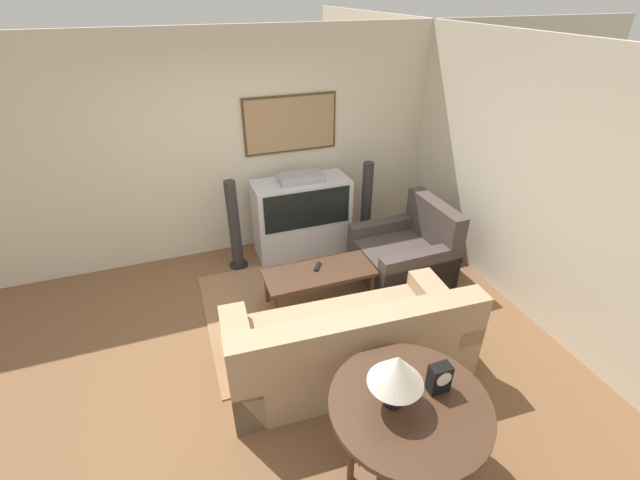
% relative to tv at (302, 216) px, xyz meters
% --- Properties ---
extents(ground_plane, '(12.00, 12.00, 0.00)m').
position_rel_tv_xyz_m(ground_plane, '(-0.74, -1.71, -0.51)').
color(ground_plane, brown).
extents(wall_back, '(12.00, 0.10, 2.70)m').
position_rel_tv_xyz_m(wall_back, '(-0.73, 0.42, 0.84)').
color(wall_back, beige).
rests_on(wall_back, ground_plane).
extents(wall_right, '(0.06, 12.00, 2.70)m').
position_rel_tv_xyz_m(wall_right, '(1.89, -1.71, 0.84)').
color(wall_right, beige).
rests_on(wall_right, ground_plane).
extents(area_rug, '(2.18, 1.88, 0.01)m').
position_rel_tv_xyz_m(area_rug, '(-0.30, -1.14, -0.50)').
color(area_rug, '#99704C').
rests_on(area_rug, ground_plane).
extents(tv, '(1.20, 0.51, 1.08)m').
position_rel_tv_xyz_m(tv, '(0.00, 0.00, 0.00)').
color(tv, silver).
rests_on(tv, ground_plane).
extents(couch, '(2.19, 1.08, 0.88)m').
position_rel_tv_xyz_m(couch, '(-0.24, -2.11, -0.21)').
color(couch, tan).
rests_on(couch, ground_plane).
extents(armchair, '(1.01, 0.98, 0.90)m').
position_rel_tv_xyz_m(armchair, '(1.00, -0.94, -0.23)').
color(armchair, '#473D38').
rests_on(armchair, ground_plane).
extents(coffee_table, '(1.18, 0.49, 0.42)m').
position_rel_tv_xyz_m(coffee_table, '(-0.16, -1.11, -0.14)').
color(coffee_table, '#472D1E').
rests_on(coffee_table, ground_plane).
extents(console_table, '(1.07, 1.07, 0.72)m').
position_rel_tv_xyz_m(console_table, '(-0.25, -3.12, 0.15)').
color(console_table, '#472D1E').
rests_on(console_table, ground_plane).
extents(table_lamp, '(0.36, 0.36, 0.42)m').
position_rel_tv_xyz_m(table_lamp, '(-0.36, -3.08, 0.52)').
color(table_lamp, black).
rests_on(table_lamp, console_table).
extents(mantel_clock, '(0.14, 0.10, 0.21)m').
position_rel_tv_xyz_m(mantel_clock, '(-0.03, -3.08, 0.32)').
color(mantel_clock, black).
rests_on(mantel_clock, console_table).
extents(remote, '(0.13, 0.16, 0.02)m').
position_rel_tv_xyz_m(remote, '(-0.15, -1.03, -0.08)').
color(remote, black).
rests_on(remote, coffee_table).
extents(speaker_tower_left, '(0.23, 0.23, 1.15)m').
position_rel_tv_xyz_m(speaker_tower_left, '(-0.87, -0.08, 0.04)').
color(speaker_tower_left, black).
rests_on(speaker_tower_left, ground_plane).
extents(speaker_tower_right, '(0.23, 0.23, 1.15)m').
position_rel_tv_xyz_m(speaker_tower_right, '(0.87, -0.08, 0.04)').
color(speaker_tower_right, black).
rests_on(speaker_tower_right, ground_plane).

